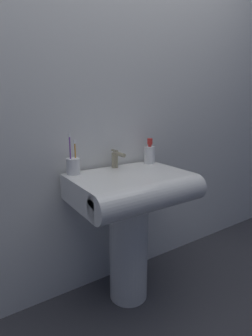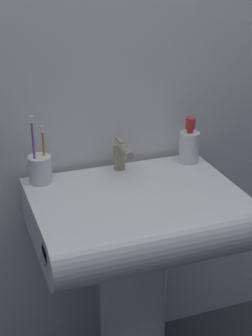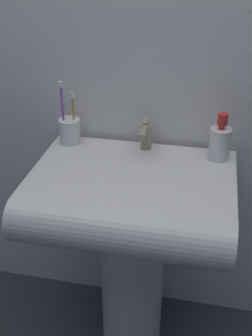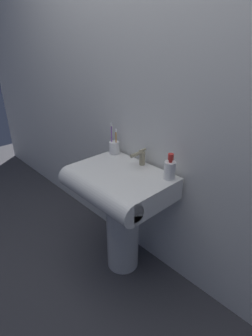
{
  "view_description": "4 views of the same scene",
  "coord_description": "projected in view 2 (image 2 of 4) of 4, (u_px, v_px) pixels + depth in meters",
  "views": [
    {
      "loc": [
        -0.75,
        -1.11,
        1.11
      ],
      "look_at": [
        -0.0,
        0.02,
        0.78
      ],
      "focal_mm": 28.0,
      "sensor_mm": 36.0,
      "label": 1
    },
    {
      "loc": [
        -0.48,
        -1.28,
        1.44
      ],
      "look_at": [
        -0.02,
        0.02,
        0.82
      ],
      "focal_mm": 55.0,
      "sensor_mm": 36.0,
      "label": 2
    },
    {
      "loc": [
        0.2,
        -1.07,
        1.4
      ],
      "look_at": [
        -0.02,
        -0.03,
        0.78
      ],
      "focal_mm": 45.0,
      "sensor_mm": 36.0,
      "label": 3
    },
    {
      "loc": [
        1.05,
        -0.95,
        1.47
      ],
      "look_at": [
        0.02,
        0.01,
        0.77
      ],
      "focal_mm": 28.0,
      "sensor_mm": 36.0,
      "label": 4
    }
  ],
  "objects": [
    {
      "name": "sink_basin",
      "position": [
        139.0,
        218.0,
        1.52
      ],
      "size": [
        0.61,
        0.47,
        0.14
      ],
      "color": "white",
      "rests_on": "sink_pedestal"
    },
    {
      "name": "sink_pedestal",
      "position": [
        133.0,
        309.0,
        1.72
      ],
      "size": [
        0.22,
        0.22,
        0.61
      ],
      "primitive_type": "cylinder",
      "color": "white",
      "rests_on": "ground"
    },
    {
      "name": "faucet",
      "position": [
        121.0,
        154.0,
        1.64
      ],
      "size": [
        0.04,
        0.13,
        0.1
      ],
      "color": "tan",
      "rests_on": "sink_basin"
    },
    {
      "name": "wall_back",
      "position": [
        106.0,
        23.0,
        1.55
      ],
      "size": [
        5.0,
        0.05,
        2.4
      ],
      "primitive_type": "cube",
      "color": "silver",
      "rests_on": "ground"
    },
    {
      "name": "soap_bottle",
      "position": [
        189.0,
        145.0,
        1.7
      ],
      "size": [
        0.07,
        0.07,
        0.15
      ],
      "color": "white",
      "rests_on": "sink_basin"
    },
    {
      "name": "toothbrush_cup",
      "position": [
        40.0,
        169.0,
        1.57
      ],
      "size": [
        0.07,
        0.07,
        0.22
      ],
      "color": "white",
      "rests_on": "sink_basin"
    }
  ]
}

